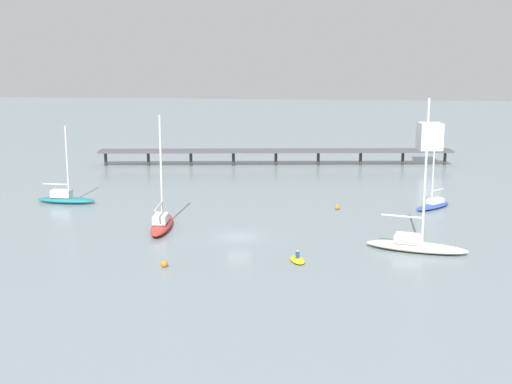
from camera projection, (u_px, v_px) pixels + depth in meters
name	position (u px, v px, depth m)	size (l,w,h in m)	color
ground_plane	(239.00, 237.00, 72.92)	(400.00, 400.00, 0.00)	gray
pier	(348.00, 144.00, 116.70)	(59.50, 11.39, 7.17)	#4C4C51
sailboat_teal	(65.00, 198.00, 88.49)	(7.75, 2.25, 9.97)	#1E727A
sailboat_red	(162.00, 222.00, 75.49)	(2.75, 9.02, 12.51)	red
sailboat_cream	(416.00, 243.00, 67.58)	(10.24, 5.05, 14.92)	beige
sailboat_blue	(433.00, 203.00, 85.66)	(5.51, 5.82, 9.62)	#2D4CB7
dinghy_yellow	(297.00, 259.00, 64.31)	(1.96, 2.96, 1.14)	yellow
mooring_buoy_mid	(164.00, 264.00, 62.65)	(0.65, 0.65, 0.65)	orange
mooring_buoy_near	(337.00, 207.00, 85.03)	(0.63, 0.63, 0.63)	orange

